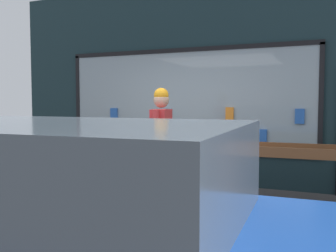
{
  "coord_description": "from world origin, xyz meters",
  "views": [
    {
      "loc": [
        2.33,
        -4.38,
        1.54
      ],
      "look_at": [
        0.03,
        0.98,
        1.16
      ],
      "focal_mm": 40.0,
      "sensor_mm": 36.0,
      "label": 1
    }
  ],
  "objects": [
    {
      "name": "ground_plane",
      "position": [
        0.0,
        0.0,
        0.0
      ],
      "size": [
        40.0,
        40.0,
        0.0
      ],
      "primitive_type": "plane",
      "color": "#474444"
    },
    {
      "name": "person_browsing",
      "position": [
        0.12,
        0.54,
        1.03
      ],
      "size": [
        0.29,
        0.67,
        1.74
      ],
      "rotation": [
        0.0,
        0.0,
        1.73
      ],
      "color": "#2D334C",
      "rests_on": "ground_plane"
    },
    {
      "name": "shopfront_facade",
      "position": [
        0.02,
        2.39,
        1.87
      ],
      "size": [
        7.86,
        0.29,
        3.79
      ],
      "color": "#192D33",
      "rests_on": "ground_plane"
    },
    {
      "name": "small_dog",
      "position": [
        -0.25,
        0.36,
        0.27
      ],
      "size": [
        0.4,
        0.47,
        0.4
      ],
      "rotation": [
        0.0,
        0.0,
        2.19
      ],
      "color": "black",
      "rests_on": "ground_plane"
    },
    {
      "name": "parked_car",
      "position": [
        0.78,
        -2.52,
        0.74
      ],
      "size": [
        4.13,
        2.02,
        1.41
      ],
      "rotation": [
        0.0,
        0.0,
        0.04
      ],
      "color": "navy",
      "rests_on": "ground_plane"
    },
    {
      "name": "display_table_left",
      "position": [
        -1.48,
        1.19,
        0.69
      ],
      "size": [
        2.47,
        0.75,
        0.86
      ],
      "color": "brown",
      "rests_on": "ground_plane"
    },
    {
      "name": "display_table_right",
      "position": [
        1.48,
        1.18,
        0.73
      ],
      "size": [
        2.47,
        0.78,
        0.91
      ],
      "color": "brown",
      "rests_on": "ground_plane"
    }
  ]
}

